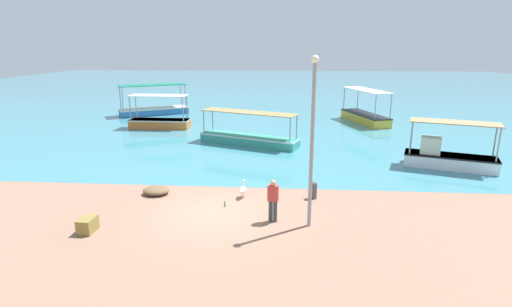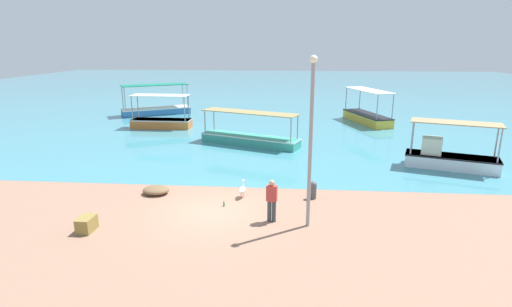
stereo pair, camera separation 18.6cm
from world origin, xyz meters
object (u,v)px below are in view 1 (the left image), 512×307
Objects in this scene: fisherman_standing at (273,199)px; fishing_boat_far_right at (154,109)px; net_pile at (156,190)px; cargo_crate at (88,225)px; pelican at (243,190)px; fishing_boat_near_right at (160,121)px; glass_bottle at (225,204)px; fishing_boat_near_left at (365,116)px; fishing_boat_center at (447,157)px; fishing_boat_outer at (249,138)px; mooring_bollard at (314,189)px; lamp_post at (312,135)px.

fishing_boat_far_right is at bearing 117.70° from fisherman_standing.
cargo_crate reaches higher than net_pile.
pelican is 0.48× the size of fisherman_standing.
fishing_boat_near_right reaches higher than glass_bottle.
fishing_boat_near_left is 17.66m from fishing_boat_near_right.
cargo_crate is (-5.30, -3.78, -0.11)m from pelican.
pelican is at bearing -153.61° from fishing_boat_center.
fishing_boat_far_right is (-10.40, 11.46, 0.06)m from fishing_boat_outer.
fishing_boat_outer reaches higher than pelican.
fishing_boat_near_right reaches higher than fisherman_standing.
fisherman_standing is (2.07, -12.28, 0.43)m from fishing_boat_outer.
net_pile is at bearing -179.95° from mooring_bollard.
fishing_boat_near_right is at bearing 119.64° from fisherman_standing.
mooring_bollard reaches higher than glass_bottle.
fishing_boat_center is (19.29, -9.61, 0.09)m from fishing_boat_near_right.
fisherman_standing is (9.88, -17.36, 0.37)m from fishing_boat_near_right.
fishing_boat_near_left is at bearing 57.86° from cargo_crate.
lamp_post reaches higher than fishing_boat_center.
fishing_boat_far_right is at bearing 108.37° from net_pile.
cargo_crate is at bearing -108.28° from net_pile.
fishing_boat_near_right is 19.98m from fisherman_standing.
fishing_boat_outer is at bearing -47.78° from fishing_boat_far_right.
fishing_boat_near_left reaches higher than glass_bottle.
cargo_crate is at bearing -77.12° from fishing_boat_far_right.
fishing_boat_near_left reaches higher than fishing_boat_outer.
fishing_boat_near_left reaches higher than fishing_boat_near_right.
lamp_post is (-8.03, -8.02, 2.87)m from fishing_boat_center.
lamp_post is 23.27× the size of glass_bottle.
fishing_boat_far_right is 25.78m from cargo_crate.
glass_bottle is (-2.07, 1.30, -0.80)m from fisherman_standing.
fishing_boat_center reaches higher than fisherman_standing.
pelican is at bearing -177.29° from mooring_bollard.
fishing_boat_far_right is at bearing 172.31° from fishing_boat_near_left.
fishing_boat_near_left is 22.31m from fisherman_standing.
cargo_crate is at bearing -80.42° from fishing_boat_near_right.
fishing_boat_far_right is at bearing 114.85° from glass_bottle.
net_pile is 3.56m from glass_bottle.
pelican reaches higher than glass_bottle.
fishing_boat_far_right is 5.48× the size of net_pile.
fishing_boat_center is at bearing -81.35° from fishing_boat_near_left.
fishing_boat_outer is 1.07× the size of fishing_boat_far_right.
lamp_post is 8.06× the size of cargo_crate.
fishing_boat_near_left is 22.35m from lamp_post.
glass_bottle is at bearing -150.67° from fishing_boat_center.
fishing_boat_far_right is 24.04m from pelican.
fishing_boat_near_right reaches higher than mooring_bollard.
fisherman_standing is (12.46, -23.74, 0.37)m from fishing_boat_far_right.
fishing_boat_near_right is 2.90× the size of fisherman_standing.
mooring_bollard is 3.10m from fisherman_standing.
fisherman_standing reaches higher than cargo_crate.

